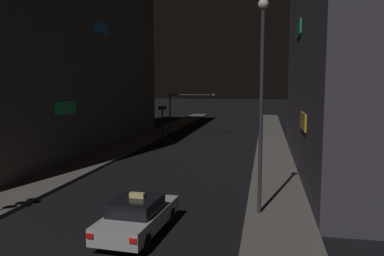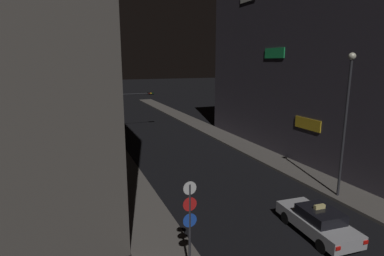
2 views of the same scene
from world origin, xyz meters
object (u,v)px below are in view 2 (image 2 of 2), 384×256
(traffic_light_overhead, at_px, (130,102))
(sign_pole_left, at_px, (190,220))
(street_lamp_near_block, at_px, (346,111))
(traffic_light_left_kerb, at_px, (117,115))
(taxi, at_px, (317,221))

(traffic_light_overhead, bearing_deg, sign_pole_left, -96.54)
(street_lamp_near_block, bearing_deg, sign_pole_left, -163.50)
(traffic_light_left_kerb, distance_m, sign_pole_left, 25.46)
(sign_pole_left, bearing_deg, taxi, 4.39)
(traffic_light_overhead, bearing_deg, traffic_light_left_kerb, -123.97)
(traffic_light_overhead, distance_m, sign_pole_left, 28.91)
(traffic_light_left_kerb, relative_size, street_lamp_near_block, 0.40)
(sign_pole_left, distance_m, street_lamp_near_block, 12.28)
(traffic_light_overhead, distance_m, traffic_light_left_kerb, 4.06)
(taxi, xyz_separation_m, street_lamp_near_block, (4.39, 2.84, 4.82))
(taxi, height_order, traffic_light_left_kerb, traffic_light_left_kerb)
(traffic_light_left_kerb, relative_size, sign_pole_left, 0.90)
(traffic_light_left_kerb, bearing_deg, street_lamp_near_block, -64.95)
(sign_pole_left, bearing_deg, traffic_light_left_kerb, 87.54)
(sign_pole_left, relative_size, street_lamp_near_block, 0.44)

